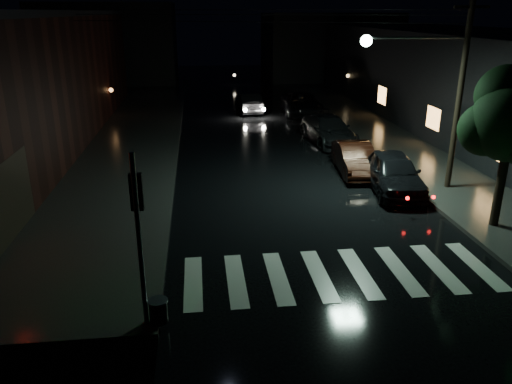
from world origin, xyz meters
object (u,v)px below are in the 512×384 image
object	(u,v)px
oncoming_car	(249,103)
parked_car_c	(328,130)
parked_car_b	(355,159)
parked_car_d	(301,104)
parked_car_a	(393,172)

from	to	relation	value
oncoming_car	parked_car_c	bearing A→B (deg)	106.51
parked_car_b	oncoming_car	distance (m)	15.90
parked_car_d	oncoming_car	world-z (taller)	parked_car_d
parked_car_a	parked_car_c	distance (m)	8.35
parked_car_b	oncoming_car	bearing A→B (deg)	106.93
parked_car_d	parked_car_b	bearing A→B (deg)	-88.27
parked_car_a	oncoming_car	bearing A→B (deg)	109.55
parked_car_d	parked_car_c	bearing A→B (deg)	-87.84
parked_car_c	parked_car_b	bearing A→B (deg)	-97.72
parked_car_b	oncoming_car	size ratio (longest dim) A/B	0.98
parked_car_a	parked_car_b	xyz separation A→B (m)	(-0.84, 2.54, -0.11)
parked_car_a	parked_car_d	bearing A→B (deg)	98.07
parked_car_b	parked_car_c	world-z (taller)	parked_car_c
parked_car_a	parked_car_b	bearing A→B (deg)	114.85
parked_car_c	oncoming_car	world-z (taller)	parked_car_c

